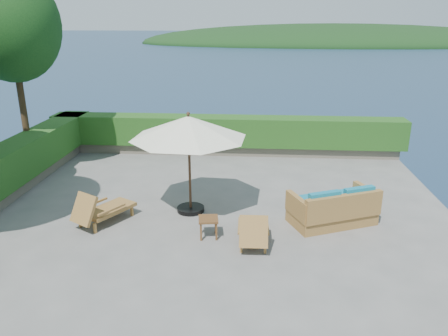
# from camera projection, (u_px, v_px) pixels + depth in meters

# --- Properties ---
(ground) EXTENTS (12.00, 12.00, 0.00)m
(ground) POSITION_uv_depth(u_px,v_px,m) (209.00, 222.00, 10.42)
(ground) COLOR gray
(ground) RESTS_ON ground
(foundation) EXTENTS (12.00, 12.00, 3.00)m
(foundation) POSITION_uv_depth(u_px,v_px,m) (210.00, 278.00, 10.93)
(foundation) COLOR #554F44
(foundation) RESTS_ON ocean
(ocean) EXTENTS (600.00, 600.00, 0.00)m
(ocean) POSITION_uv_depth(u_px,v_px,m) (210.00, 326.00, 11.39)
(ocean) COLOR #152843
(ocean) RESTS_ON ground
(offshore_island) EXTENTS (126.00, 57.60, 12.60)m
(offshore_island) POSITION_uv_depth(u_px,v_px,m) (333.00, 44.00, 141.65)
(offshore_island) COLOR #173213
(offshore_island) RESTS_ON ocean
(planter_wall_far) EXTENTS (12.00, 0.60, 0.36)m
(planter_wall_far) POSITION_uv_depth(u_px,v_px,m) (226.00, 149.00, 15.65)
(planter_wall_far) COLOR #696354
(planter_wall_far) RESTS_ON ground
(hedge_far) EXTENTS (12.40, 0.90, 1.00)m
(hedge_far) POSITION_uv_depth(u_px,v_px,m) (226.00, 131.00, 15.43)
(hedge_far) COLOR #154112
(hedge_far) RESTS_ON planter_wall_far
(tree_far) EXTENTS (2.80, 2.80, 6.03)m
(tree_far) POSITION_uv_depth(u_px,v_px,m) (11.00, 26.00, 12.45)
(tree_far) COLOR #3B2816
(tree_far) RESTS_ON ground
(patio_umbrella) EXTENTS (3.60, 3.60, 2.54)m
(patio_umbrella) POSITION_uv_depth(u_px,v_px,m) (189.00, 128.00, 10.32)
(patio_umbrella) COLOR black
(patio_umbrella) RESTS_ON ground
(lounge_left) EXTENTS (1.31, 1.62, 0.87)m
(lounge_left) POSITION_uv_depth(u_px,v_px,m) (101.00, 209.00, 10.23)
(lounge_left) COLOR olive
(lounge_left) RESTS_ON ground
(lounge_right) EXTENTS (0.67, 1.44, 0.82)m
(lounge_right) POSITION_uv_depth(u_px,v_px,m) (253.00, 229.00, 9.31)
(lounge_right) COLOR olive
(lounge_right) RESTS_ON ground
(side_table) EXTENTS (0.48, 0.48, 0.46)m
(side_table) POSITION_uv_depth(u_px,v_px,m) (208.00, 221.00, 9.60)
(side_table) COLOR brown
(side_table) RESTS_ON ground
(wicker_loveseat) EXTENTS (2.20, 1.70, 0.97)m
(wicker_loveseat) POSITION_uv_depth(u_px,v_px,m) (334.00, 209.00, 10.21)
(wicker_loveseat) COLOR olive
(wicker_loveseat) RESTS_ON ground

